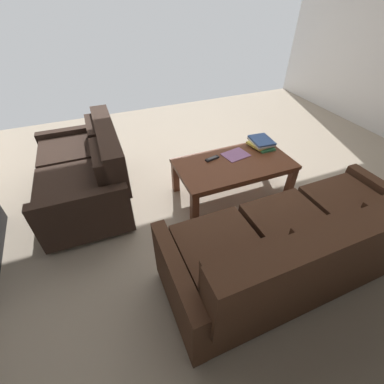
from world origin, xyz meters
TOP-DOWN VIEW (x-y plane):
  - ground_plane at (0.00, 0.00)m, footprint 5.84×5.02m
  - sofa_main at (0.08, 1.42)m, footprint 1.96×0.82m
  - loveseat_near at (1.45, -0.21)m, footprint 0.84×1.41m
  - coffee_table at (-0.03, 0.28)m, footprint 1.23×0.65m
  - book_stack at (-0.48, 0.09)m, footprint 0.29×0.30m
  - tv_remote at (0.17, 0.14)m, footprint 0.17×0.08m
  - loose_magazine at (-0.11, 0.16)m, footprint 0.30×0.26m

SIDE VIEW (x-z plane):
  - ground_plane at x=0.00m, z-range -0.01..0.00m
  - loveseat_near at x=1.45m, z-range -0.05..0.75m
  - coffee_table at x=-0.03m, z-range 0.15..0.56m
  - sofa_main at x=0.08m, z-range -0.06..0.81m
  - loose_magazine at x=-0.11m, z-range 0.41..0.42m
  - tv_remote at x=0.17m, z-range 0.41..0.44m
  - book_stack at x=-0.48m, z-range 0.42..0.50m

